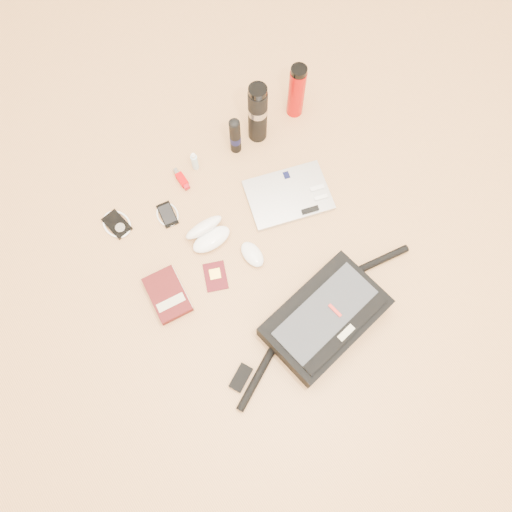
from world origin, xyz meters
name	(u,v)px	position (x,y,z in m)	size (l,w,h in m)	color
ground	(273,263)	(0.00, 0.00, 0.00)	(4.00, 4.00, 0.00)	tan
messenger_bag	(325,319)	(0.02, -0.28, 0.05)	(0.83, 0.30, 0.11)	black
laptop	(289,195)	(0.20, 0.18, 0.01)	(0.36, 0.30, 0.03)	#B2B2B4
book	(168,295)	(-0.38, 0.11, 0.02)	(0.14, 0.19, 0.03)	#470E0F
passport	(216,276)	(-0.20, 0.08, 0.00)	(0.11, 0.13, 0.01)	#490A10
mouse	(252,254)	(-0.05, 0.06, 0.02)	(0.06, 0.11, 0.04)	white
sunglasses_case	(208,234)	(-0.14, 0.22, 0.03)	(0.15, 0.13, 0.09)	white
ipod	(117,224)	(-0.39, 0.46, 0.01)	(0.11, 0.12, 0.01)	black
phone	(167,214)	(-0.21, 0.38, 0.01)	(0.09, 0.11, 0.01)	black
inhaler	(181,179)	(-0.09, 0.47, 0.01)	(0.03, 0.10, 0.03)	#C30003
spray_bottle	(195,162)	(-0.02, 0.49, 0.04)	(0.03, 0.03, 0.10)	#B3DBEB
aerosol_can	(235,136)	(0.16, 0.47, 0.09)	(0.06, 0.06, 0.18)	black
thermos_black	(258,113)	(0.27, 0.47, 0.14)	(0.09, 0.09, 0.28)	black
thermos_red	(297,91)	(0.45, 0.48, 0.12)	(0.08, 0.08, 0.25)	#AA0907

